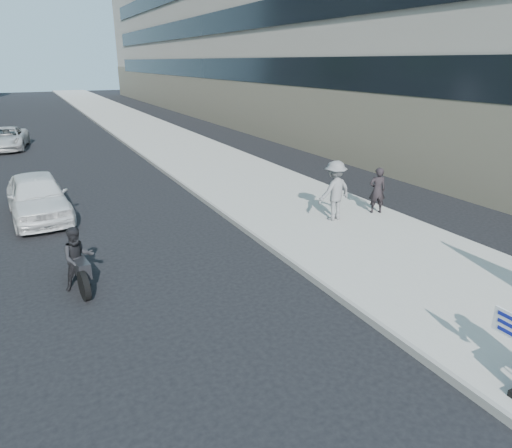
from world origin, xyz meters
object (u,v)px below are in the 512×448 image
jogger (335,191)px  white_sedan_near (38,196)px  motorcycle (78,261)px  pedestrian_woman (377,190)px  white_sedan_far (6,139)px

jogger → white_sedan_near: 9.33m
white_sedan_near → motorcycle: 5.67m
jogger → pedestrian_woman: jogger is taller
white_sedan_near → motorcycle: size_ratio=2.05×
motorcycle → white_sedan_far: bearing=87.3°
jogger → pedestrian_woman: bearing=168.1°
white_sedan_near → motorcycle: (0.55, -5.65, -0.08)m
white_sedan_far → motorcycle: 19.81m
pedestrian_woman → motorcycle: bearing=25.6°
white_sedan_far → white_sedan_near: bearing=-78.6°
pedestrian_woman → white_sedan_near: bearing=-6.1°
white_sedan_far → motorcycle: (1.55, -19.75, 0.03)m
pedestrian_woman → white_sedan_far: size_ratio=0.34×
jogger → white_sedan_near: bearing=-39.7°
white_sedan_far → motorcycle: bearing=-78.2°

